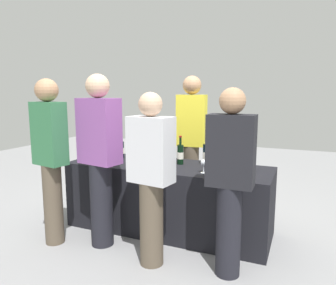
{
  "coord_description": "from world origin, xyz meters",
  "views": [
    {
      "loc": [
        1.35,
        -3.15,
        1.54
      ],
      "look_at": [
        0.0,
        0.0,
        0.99
      ],
      "focal_mm": 34.11,
      "sensor_mm": 36.0,
      "label": 1
    }
  ],
  "objects_px": {
    "guest_2": "(151,174)",
    "wine_bottle_5": "(206,154)",
    "guest_0": "(50,154)",
    "wine_bottle_7": "(251,159)",
    "wine_glass_2": "(136,155)",
    "wine_glass_4": "(204,163)",
    "menu_board": "(157,168)",
    "wine_bottle_1": "(121,149)",
    "server_pouring": "(191,137)",
    "wine_bottle_2": "(133,150)",
    "wine_bottle_3": "(155,151)",
    "wine_bottle_4": "(180,154)",
    "wine_glass_0": "(105,152)",
    "wine_glass_3": "(170,159)",
    "guest_1": "(100,155)",
    "wine_bottle_0": "(108,148)",
    "wine_bottle_6": "(221,158)",
    "wine_glass_1": "(119,154)",
    "guest_3": "(230,177)"
  },
  "relations": [
    {
      "from": "wine_glass_2",
      "to": "wine_glass_4",
      "type": "height_order",
      "value": "wine_glass_2"
    },
    {
      "from": "wine_bottle_3",
      "to": "menu_board",
      "type": "distance_m",
      "value": 1.13
    },
    {
      "from": "wine_bottle_0",
      "to": "wine_bottle_3",
      "type": "xyz_separation_m",
      "value": [
        0.64,
        0.01,
        0.01
      ]
    },
    {
      "from": "wine_bottle_3",
      "to": "server_pouring",
      "type": "height_order",
      "value": "server_pouring"
    },
    {
      "from": "wine_glass_3",
      "to": "wine_bottle_6",
      "type": "bearing_deg",
      "value": 24.53
    },
    {
      "from": "wine_bottle_4",
      "to": "guest_1",
      "type": "relative_size",
      "value": 0.19
    },
    {
      "from": "wine_bottle_4",
      "to": "menu_board",
      "type": "height_order",
      "value": "wine_bottle_4"
    },
    {
      "from": "server_pouring",
      "to": "wine_glass_2",
      "type": "bearing_deg",
      "value": 58.13
    },
    {
      "from": "wine_bottle_4",
      "to": "wine_glass_2",
      "type": "height_order",
      "value": "wine_bottle_4"
    },
    {
      "from": "wine_bottle_1",
      "to": "guest_2",
      "type": "bearing_deg",
      "value": -46.04
    },
    {
      "from": "wine_bottle_5",
      "to": "wine_bottle_1",
      "type": "bearing_deg",
      "value": -177.77
    },
    {
      "from": "wine_bottle_4",
      "to": "wine_glass_4",
      "type": "distance_m",
      "value": 0.45
    },
    {
      "from": "wine_bottle_3",
      "to": "wine_glass_0",
      "type": "distance_m",
      "value": 0.59
    },
    {
      "from": "wine_bottle_5",
      "to": "server_pouring",
      "type": "bearing_deg",
      "value": 124.79
    },
    {
      "from": "wine_bottle_5",
      "to": "wine_bottle_7",
      "type": "height_order",
      "value": "wine_bottle_5"
    },
    {
      "from": "wine_bottle_6",
      "to": "wine_bottle_7",
      "type": "bearing_deg",
      "value": 9.5
    },
    {
      "from": "wine_glass_0",
      "to": "wine_glass_2",
      "type": "distance_m",
      "value": 0.43
    },
    {
      "from": "guest_2",
      "to": "wine_glass_4",
      "type": "bearing_deg",
      "value": 69.04
    },
    {
      "from": "wine_glass_0",
      "to": "wine_glass_4",
      "type": "bearing_deg",
      "value": -4.3
    },
    {
      "from": "wine_bottle_4",
      "to": "guest_1",
      "type": "height_order",
      "value": "guest_1"
    },
    {
      "from": "wine_glass_0",
      "to": "wine_bottle_3",
      "type": "bearing_deg",
      "value": 19.12
    },
    {
      "from": "wine_bottle_1",
      "to": "wine_bottle_2",
      "type": "distance_m",
      "value": 0.17
    },
    {
      "from": "wine_glass_3",
      "to": "wine_glass_2",
      "type": "bearing_deg",
      "value": 174.79
    },
    {
      "from": "wine_bottle_0",
      "to": "guest_0",
      "type": "distance_m",
      "value": 0.86
    },
    {
      "from": "wine_bottle_7",
      "to": "wine_glass_4",
      "type": "bearing_deg",
      "value": -143.5
    },
    {
      "from": "guest_0",
      "to": "wine_bottle_6",
      "type": "bearing_deg",
      "value": 38.99
    },
    {
      "from": "wine_bottle_1",
      "to": "wine_glass_4",
      "type": "relative_size",
      "value": 2.17
    },
    {
      "from": "guest_2",
      "to": "wine_bottle_5",
      "type": "bearing_deg",
      "value": 84.06
    },
    {
      "from": "guest_0",
      "to": "wine_bottle_7",
      "type": "bearing_deg",
      "value": 36.23
    },
    {
      "from": "wine_glass_2",
      "to": "wine_glass_4",
      "type": "xyz_separation_m",
      "value": [
        0.79,
        -0.07,
        -0.0
      ]
    },
    {
      "from": "wine_bottle_2",
      "to": "wine_bottle_3",
      "type": "height_order",
      "value": "wine_bottle_3"
    },
    {
      "from": "wine_bottle_0",
      "to": "wine_glass_0",
      "type": "bearing_deg",
      "value": -63.77
    },
    {
      "from": "guest_0",
      "to": "wine_bottle_5",
      "type": "bearing_deg",
      "value": 45.26
    },
    {
      "from": "wine_glass_1",
      "to": "menu_board",
      "type": "relative_size",
      "value": 0.16
    },
    {
      "from": "wine_glass_2",
      "to": "guest_2",
      "type": "relative_size",
      "value": 0.09
    },
    {
      "from": "wine_glass_2",
      "to": "menu_board",
      "type": "height_order",
      "value": "wine_glass_2"
    },
    {
      "from": "wine_glass_2",
      "to": "guest_0",
      "type": "relative_size",
      "value": 0.09
    },
    {
      "from": "wine_glass_4",
      "to": "guest_2",
      "type": "xyz_separation_m",
      "value": [
        -0.31,
        -0.55,
        -0.01
      ]
    },
    {
      "from": "wine_glass_2",
      "to": "wine_bottle_7",
      "type": "bearing_deg",
      "value": 10.91
    },
    {
      "from": "wine_bottle_0",
      "to": "guest_1",
      "type": "xyz_separation_m",
      "value": [
        0.38,
        -0.69,
        0.07
      ]
    },
    {
      "from": "wine_bottle_4",
      "to": "wine_glass_3",
      "type": "xyz_separation_m",
      "value": [
        -0.02,
        -0.25,
        -0.01
      ]
    },
    {
      "from": "wine_glass_0",
      "to": "menu_board",
      "type": "bearing_deg",
      "value": 83.26
    },
    {
      "from": "wine_bottle_4",
      "to": "wine_bottle_6",
      "type": "bearing_deg",
      "value": -2.99
    },
    {
      "from": "guest_1",
      "to": "wine_glass_1",
      "type": "bearing_deg",
      "value": 111.49
    },
    {
      "from": "wine_glass_2",
      "to": "guest_3",
      "type": "height_order",
      "value": "guest_3"
    },
    {
      "from": "wine_bottle_5",
      "to": "guest_0",
      "type": "xyz_separation_m",
      "value": [
        -1.33,
        -0.92,
        0.06
      ]
    },
    {
      "from": "wine_glass_2",
      "to": "wine_glass_3",
      "type": "height_order",
      "value": "wine_glass_2"
    },
    {
      "from": "wine_bottle_1",
      "to": "wine_glass_4",
      "type": "height_order",
      "value": "wine_bottle_1"
    },
    {
      "from": "server_pouring",
      "to": "guest_0",
      "type": "distance_m",
      "value": 1.73
    },
    {
      "from": "wine_bottle_5",
      "to": "menu_board",
      "type": "xyz_separation_m",
      "value": [
        -1.01,
        0.88,
        -0.45
      ]
    }
  ]
}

